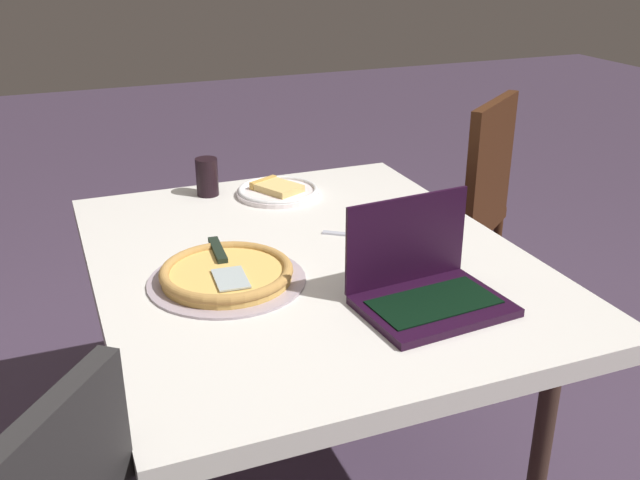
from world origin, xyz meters
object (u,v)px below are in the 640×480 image
object	(u,v)px
pizza_tray	(227,274)
drink_cup	(207,176)
pizza_plate	(278,191)
laptop	(425,284)
dining_table	(309,276)
table_knife	(373,236)
chair_near	(456,205)

from	to	relation	value
pizza_tray	drink_cup	size ratio (longest dim) A/B	3.16
pizza_plate	laptop	bearing A→B (deg)	-174.69
dining_table	laptop	world-z (taller)	laptop
laptop	pizza_tray	world-z (taller)	laptop
table_knife	dining_table	bearing A→B (deg)	102.45
table_knife	drink_cup	size ratio (longest dim) A/B	1.68
dining_table	table_knife	bearing A→B (deg)	-77.55
dining_table	laptop	xyz separation A→B (m)	(-0.32, -0.14, 0.10)
pizza_plate	table_knife	bearing A→B (deg)	-163.03
dining_table	pizza_plate	distance (m)	0.46
pizza_plate	drink_cup	size ratio (longest dim) A/B	2.19
drink_cup	chair_near	size ratio (longest dim) A/B	0.12
laptop	pizza_tray	size ratio (longest dim) A/B	0.89
laptop	table_knife	size ratio (longest dim) A/B	1.67
pizza_tray	table_knife	distance (m)	0.44
laptop	table_knife	world-z (taller)	laptop
table_knife	chair_near	bearing A→B (deg)	-47.89
table_knife	chair_near	size ratio (longest dim) A/B	0.21
dining_table	pizza_plate	bearing A→B (deg)	-9.00
pizza_tray	pizza_plate	bearing A→B (deg)	-29.94
laptop	pizza_plate	world-z (taller)	laptop
dining_table	laptop	size ratio (longest dim) A/B	3.93
laptop	pizza_tray	bearing A→B (deg)	55.09
pizza_plate	drink_cup	distance (m)	0.22
dining_table	chair_near	size ratio (longest dim) A/B	1.35
chair_near	dining_table	bearing A→B (deg)	126.39
pizza_plate	pizza_tray	world-z (taller)	pizza_tray
pizza_plate	chair_near	world-z (taller)	chair_near
table_knife	drink_cup	world-z (taller)	drink_cup
chair_near	pizza_tray	bearing A→B (deg)	122.52
pizza_tray	table_knife	size ratio (longest dim) A/B	1.88
pizza_tray	drink_cup	xyz separation A→B (m)	(0.59, -0.10, 0.04)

